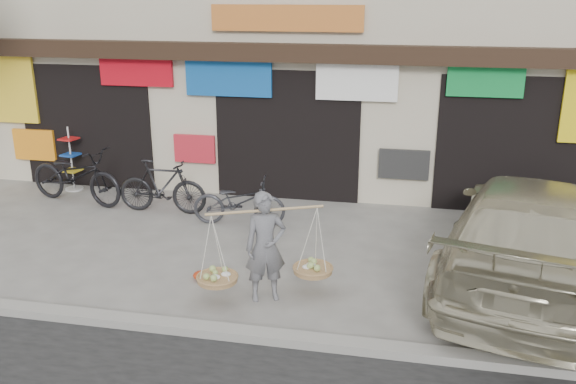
% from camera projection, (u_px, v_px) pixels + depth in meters
% --- Properties ---
extents(ground, '(70.00, 70.00, 0.00)m').
position_uv_depth(ground, '(244.00, 268.00, 9.73)').
color(ground, gray).
rests_on(ground, ground).
extents(kerb, '(70.00, 0.25, 0.12)m').
position_uv_depth(kerb, '(203.00, 329.00, 7.85)').
color(kerb, gray).
rests_on(kerb, ground).
extents(shophouse_block, '(14.00, 6.32, 7.00)m').
position_uv_depth(shophouse_block, '(311.00, 24.00, 14.61)').
color(shophouse_block, beige).
rests_on(shophouse_block, ground).
extents(street_vendor, '(1.82, 1.11, 1.60)m').
position_uv_depth(street_vendor, '(266.00, 251.00, 8.54)').
color(street_vendor, slate).
rests_on(street_vendor, ground).
extents(bike_0, '(2.37, 1.26, 1.18)m').
position_uv_depth(bike_0, '(76.00, 175.00, 12.53)').
color(bike_0, black).
rests_on(bike_0, ground).
extents(bike_1, '(1.80, 0.52, 1.08)m').
position_uv_depth(bike_1, '(162.00, 186.00, 11.98)').
color(bike_1, black).
rests_on(bike_1, ground).
extents(bike_2, '(1.79, 0.79, 0.91)m').
position_uv_depth(bike_2, '(239.00, 201.00, 11.39)').
color(bike_2, '#2C2D32').
rests_on(bike_2, ground).
extents(suv, '(3.56, 5.95, 1.62)m').
position_uv_depth(suv, '(532.00, 232.00, 9.03)').
color(suv, beige).
rests_on(suv, ground).
extents(display_rack, '(0.39, 0.39, 1.42)m').
position_uv_depth(display_rack, '(72.00, 165.00, 13.35)').
color(display_rack, silver).
rests_on(display_rack, ground).
extents(red_bag, '(0.31, 0.25, 0.14)m').
position_uv_depth(red_bag, '(203.00, 276.00, 9.31)').
color(red_bag, '#B93111').
rests_on(red_bag, ground).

